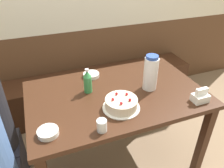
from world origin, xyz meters
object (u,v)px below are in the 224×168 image
at_px(bench_seat, 89,92).
at_px(bowl_rice_small, 91,75).
at_px(glass_water_tall, 102,126).
at_px(soju_bottle, 88,81).
at_px(birthday_cake, 121,104).
at_px(napkin_holder, 200,97).
at_px(bowl_soup_white, 48,132).
at_px(water_pitcher, 151,73).

bearing_deg(bench_seat, bowl_rice_small, -101.18).
bearing_deg(glass_water_tall, soju_bottle, 85.14).
relative_size(birthday_cake, soju_bottle, 1.33).
bearing_deg(birthday_cake, napkin_holder, -12.92).
height_order(bench_seat, napkin_holder, napkin_holder).
height_order(bowl_soup_white, bowl_rice_small, bowl_soup_white).
height_order(birthday_cake, water_pitcher, water_pitcher).
height_order(soju_bottle, bowl_soup_white, soju_bottle).
relative_size(birthday_cake, bowl_soup_white, 2.06).
bearing_deg(bowl_soup_white, birthday_cake, 8.93).
distance_m(bench_seat, napkin_holder, 1.36).
distance_m(water_pitcher, soju_bottle, 0.47).
distance_m(bench_seat, bowl_rice_small, 0.76).
xyz_separation_m(soju_bottle, napkin_holder, (0.69, -0.39, -0.05)).
bearing_deg(soju_bottle, birthday_cake, -60.58).
distance_m(water_pitcher, napkin_holder, 0.38).
xyz_separation_m(bench_seat, bowl_rice_small, (-0.11, -0.53, 0.53)).
distance_m(bench_seat, soju_bottle, 0.97).
xyz_separation_m(birthday_cake, bowl_soup_white, (-0.49, -0.08, -0.02)).
xyz_separation_m(bench_seat, soju_bottle, (-0.19, -0.74, 0.60)).
distance_m(water_pitcher, bowl_soup_white, 0.82).
bearing_deg(glass_water_tall, napkin_holder, 2.47).
relative_size(soju_bottle, glass_water_tall, 2.49).
bearing_deg(water_pitcher, bowl_soup_white, -163.83).
height_order(bench_seat, water_pitcher, water_pitcher).
bearing_deg(bowl_soup_white, napkin_holder, -2.66).
xyz_separation_m(bench_seat, birthday_cake, (-0.04, -1.01, 0.55)).
height_order(bench_seat, bowl_rice_small, bowl_rice_small).
bearing_deg(bowl_rice_small, water_pitcher, -41.97).
xyz_separation_m(bowl_soup_white, bowl_rice_small, (0.42, 0.55, -0.00)).
bearing_deg(birthday_cake, glass_water_tall, -140.43).
xyz_separation_m(bowl_rice_small, glass_water_tall, (-0.12, -0.63, 0.02)).
distance_m(soju_bottle, napkin_holder, 0.80).
bearing_deg(napkin_holder, soju_bottle, 150.40).
relative_size(water_pitcher, glass_water_tall, 3.55).
bearing_deg(water_pitcher, birthday_cake, -153.03).
distance_m(napkin_holder, bowl_rice_small, 0.86).
height_order(water_pitcher, glass_water_tall, water_pitcher).
relative_size(bowl_soup_white, bowl_rice_small, 0.92).
bearing_deg(glass_water_tall, water_pitcher, 32.31).
height_order(bench_seat, birthday_cake, birthday_cake).
relative_size(napkin_holder, bowl_rice_small, 0.83).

